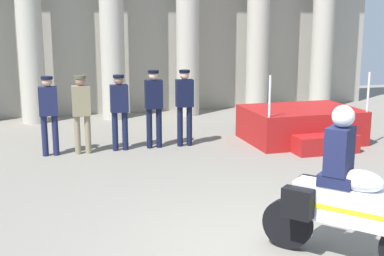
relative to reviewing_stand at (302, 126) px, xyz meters
The scene contains 8 objects.
ground_plane 6.23m from the reviewing_stand, 121.79° to the right, with size 28.00×28.00×0.00m, color gray.
reviewing_stand is the anchor object (origin of this frame).
officer_in_row_0 5.78m from the reviewing_stand, behind, with size 0.38×0.24×1.69m.
officer_in_row_1 5.11m from the reviewing_stand, behind, with size 0.38×0.24×1.69m.
officer_in_row_2 4.31m from the reviewing_stand, behind, with size 0.38×0.24×1.67m.
officer_in_row_3 3.56m from the reviewing_stand, behind, with size 0.38×0.24×1.75m.
officer_in_row_4 2.87m from the reviewing_stand, behind, with size 0.38×0.24×1.74m.
motorcycle_with_rider 6.21m from the reviewing_stand, 113.68° to the right, with size 1.45×1.67×1.90m.
Camera 1 is at (-2.48, -5.46, 2.86)m, focal length 48.20 mm.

